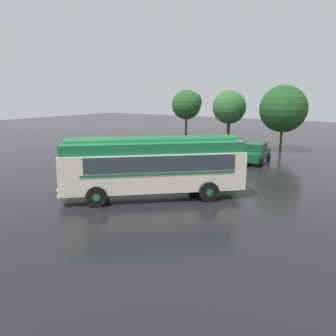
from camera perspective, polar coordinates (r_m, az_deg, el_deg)
name	(u,v)px	position (r m, az deg, el deg)	size (l,w,h in m)	color
ground_plane	(151,194)	(19.24, -2.96, -4.62)	(120.00, 120.00, 0.00)	black
vintage_bus	(153,164)	(18.33, -2.64, 0.64)	(9.11, 8.59, 3.49)	silver
car_near_left	(197,147)	(30.88, 5.14, 3.65)	(2.42, 4.41, 1.66)	#144C28
car_mid_left	(226,150)	(29.85, 10.13, 3.18)	(1.97, 4.21, 1.66)	black
car_mid_right	(255,152)	(28.93, 14.96, 2.63)	(2.19, 4.31, 1.66)	#144C28
tree_far_left	(188,104)	(40.76, 3.44, 11.06)	(3.57, 3.57, 6.20)	#4C3823
tree_left_of_centre	(228,107)	(37.64, 10.46, 10.39)	(3.79, 3.69, 6.13)	#4C3823
tree_centre	(283,108)	(35.09, 19.43, 9.88)	(4.67, 4.67, 6.60)	#4C3823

